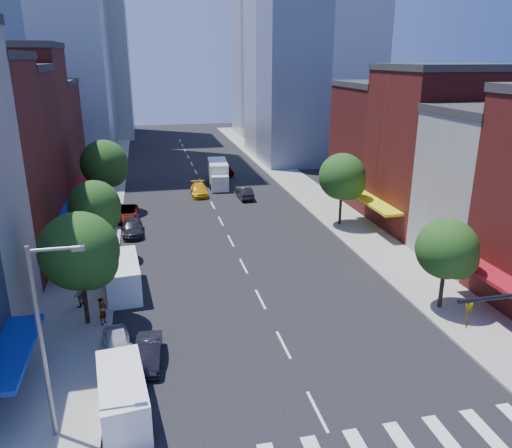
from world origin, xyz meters
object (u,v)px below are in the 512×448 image
(parked_car_third, at_px, (127,213))
(parked_car_rear, at_px, (133,228))
(box_truck, at_px, (218,174))
(pedestrian_far, at_px, (78,295))
(cargo_van_near, at_px, (123,398))
(traffic_car_oncoming, at_px, (244,193))
(parked_car_second, at_px, (148,353))
(taxi, at_px, (199,190))
(cargo_van_far, at_px, (123,277))
(traffic_car_far, at_px, (225,170))
(pedestrian_near, at_px, (103,311))
(parked_car_front, at_px, (117,345))

(parked_car_third, distance_m, parked_car_rear, 4.71)
(box_truck, distance_m, pedestrian_far, 34.81)
(pedestrian_far, bearing_deg, parked_car_third, -159.78)
(cargo_van_near, bearing_deg, traffic_car_oncoming, 63.92)
(parked_car_second, xyz_separation_m, taxi, (6.80, 34.83, 0.05))
(cargo_van_far, height_order, traffic_car_far, cargo_van_far)
(traffic_car_oncoming, relative_size, pedestrian_near, 2.41)
(parked_car_front, height_order, pedestrian_near, pedestrian_near)
(traffic_car_oncoming, height_order, box_truck, box_truck)
(cargo_van_near, relative_size, pedestrian_far, 3.11)
(parked_car_third, height_order, taxi, parked_car_third)
(parked_car_front, relative_size, parked_car_rear, 0.82)
(parked_car_rear, height_order, cargo_van_near, cargo_van_near)
(parked_car_second, xyz_separation_m, pedestrian_far, (-4.46, 7.52, 0.37))
(pedestrian_near, bearing_deg, cargo_van_far, 19.61)
(pedestrian_far, bearing_deg, box_truck, -175.84)
(parked_car_second, height_order, pedestrian_near, pedestrian_near)
(pedestrian_far, bearing_deg, traffic_car_oncoming, 174.82)
(pedestrian_near, relative_size, pedestrian_far, 1.03)
(traffic_car_oncoming, bearing_deg, cargo_van_near, 68.61)
(parked_car_second, distance_m, cargo_van_near, 4.48)
(traffic_car_far, bearing_deg, parked_car_second, 67.57)
(traffic_car_far, bearing_deg, parked_car_rear, 53.24)
(parked_car_third, bearing_deg, pedestrian_near, -93.21)
(parked_car_second, height_order, taxi, taxi)
(parked_car_rear, relative_size, traffic_car_far, 1.09)
(box_truck, height_order, pedestrian_near, box_truck)
(parked_car_front, height_order, parked_car_third, parked_car_third)
(cargo_van_far, bearing_deg, pedestrian_near, -107.75)
(parked_car_front, xyz_separation_m, pedestrian_far, (-2.76, 6.36, 0.36))
(parked_car_front, xyz_separation_m, traffic_car_far, (13.34, 43.88, 0.08))
(parked_car_rear, bearing_deg, parked_car_third, 96.81)
(taxi, bearing_deg, parked_car_third, -133.95)
(parked_car_second, bearing_deg, cargo_van_far, 104.25)
(parked_car_front, bearing_deg, traffic_car_far, 65.29)
(parked_car_second, bearing_deg, cargo_van_near, -101.21)
(cargo_van_near, xyz_separation_m, box_truck, (11.06, 43.55, 0.40))
(parked_car_front, height_order, cargo_van_near, cargo_van_near)
(parked_car_second, relative_size, pedestrian_far, 2.26)
(taxi, height_order, pedestrian_far, pedestrian_far)
(box_truck, distance_m, pedestrian_near, 36.74)
(parked_car_third, relative_size, cargo_van_far, 0.88)
(traffic_car_far, bearing_deg, pedestrian_far, 58.83)
(cargo_van_far, bearing_deg, taxi, 67.52)
(cargo_van_near, distance_m, pedestrian_far, 12.25)
(parked_car_second, bearing_deg, taxi, 83.60)
(parked_car_front, distance_m, parked_car_third, 25.47)
(cargo_van_far, height_order, pedestrian_far, cargo_van_far)
(parked_car_front, relative_size, cargo_van_near, 0.72)
(parked_car_front, xyz_separation_m, parked_car_second, (1.70, -1.17, -0.01))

